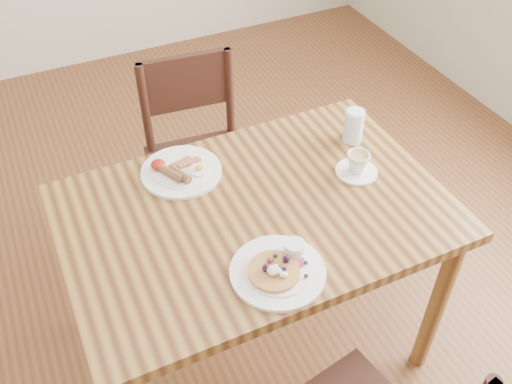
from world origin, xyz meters
The scene contains 7 objects.
ground centered at (0.00, 0.00, 0.00)m, with size 5.00×5.00×0.00m, color #553518.
dining_table centered at (0.00, 0.00, 0.65)m, with size 1.20×0.80×0.75m.
chair_far centered at (0.04, 0.64, 0.49)m, with size 0.46×0.46×0.88m.
pancake_plate centered at (-0.05, -0.26, 0.76)m, with size 0.27×0.27×0.06m.
breakfast_plate centered at (-0.16, 0.26, 0.76)m, with size 0.27×0.27×0.04m.
teacup_saucer centered at (0.38, 0.01, 0.78)m, with size 0.14×0.14×0.08m.
water_glass centered at (0.46, 0.17, 0.81)m, with size 0.07×0.07×0.12m, color silver.
Camera 1 is at (-0.54, -1.15, 1.99)m, focal length 40.00 mm.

